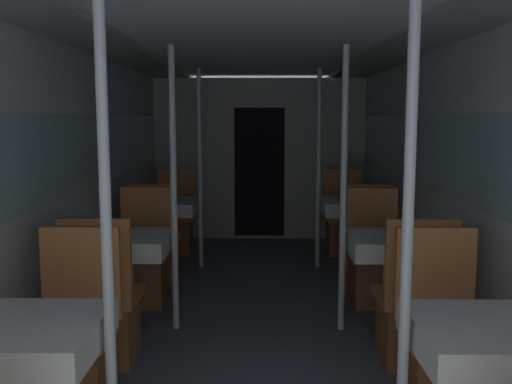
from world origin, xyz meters
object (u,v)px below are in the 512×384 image
chair_right_near_1 (412,319)px  dining_table_right_2 (352,211)px  dining_table_left_1 (126,250)px  dining_table_right_1 (392,250)px  chair_left_far_0 (74,358)px  chair_right_far_1 (374,269)px  chair_right_near_2 (362,253)px  dining_table_left_0 (24,347)px  chair_left_near_2 (156,252)px  support_pole_right_0 (407,247)px  support_pole_right_1 (343,191)px  dining_table_left_2 (166,210)px  chair_right_far_2 (343,229)px  chair_left_near_1 (105,318)px  chair_left_far_1 (143,269)px  support_pole_left_1 (174,191)px  support_pole_left_2 (200,169)px  support_pole_left_0 (107,246)px  dining_table_right_0 (490,349)px  chair_right_far_0 (442,359)px  chair_left_far_2 (175,228)px  support_pole_right_2 (318,169)px

chair_right_near_1 → dining_table_right_2: 2.41m
dining_table_left_1 → dining_table_right_1: 1.94m
chair_left_far_0 → chair_right_far_1: (1.94, 1.79, 0.00)m
chair_right_near_1 → chair_right_near_2: same height
dining_table_left_0 → chair_left_near_2: bearing=90.0°
dining_table_left_0 → dining_table_right_1: 2.64m
support_pole_right_0 → support_pole_right_1: size_ratio=1.00×
chair_left_near_2 → dining_table_left_1: bearing=-90.0°
dining_table_right_1 → chair_right_far_1: size_ratio=0.74×
dining_table_left_2 → chair_right_far_2: bearing=17.1°
dining_table_left_1 → chair_left_near_1: chair_left_near_1 is taller
chair_left_far_1 → support_pole_left_1: 1.01m
support_pole_left_2 → dining_table_right_1: size_ratio=2.91×
support_pole_left_0 → dining_table_right_2: size_ratio=2.91×
support_pole_left_0 → dining_table_right_0: support_pole_left_0 is taller
chair_left_far_1 → support_pole_left_1: (0.36, -0.60, 0.74)m
chair_right_far_0 → chair_right_near_2: (0.00, 2.39, 0.00)m
chair_left_far_0 → chair_right_near_1: 2.03m
dining_table_left_1 → chair_left_far_2: 2.41m
dining_table_right_1 → dining_table_right_2: (0.00, 1.79, 0.00)m
dining_table_left_1 → chair_right_far_1: 2.05m
dining_table_left_1 → support_pole_left_2: 1.88m
support_pole_right_2 → support_pole_right_0: bearing=-90.0°
dining_table_left_2 → support_pole_left_2: (0.36, -0.00, 0.43)m
chair_right_near_1 → chair_right_far_1: (0.00, 1.20, 0.00)m
dining_table_left_1 → support_pole_right_1: size_ratio=0.34×
support_pole_left_1 → support_pole_right_2: bearing=55.8°
chair_left_far_1 → dining_table_left_2: (-0.00, 1.20, 0.30)m
chair_left_far_0 → chair_left_far_2: same height
chair_left_near_1 → chair_right_near_2: bearing=42.7°
dining_table_right_2 → dining_table_left_2: bearing=180.0°
dining_table_left_2 → dining_table_right_1: 2.64m
chair_left_far_1 → chair_right_near_1: 2.28m
chair_right_far_0 → support_pole_right_2: (-0.36, 2.99, 0.74)m
chair_left_near_1 → support_pole_left_2: size_ratio=0.47×
support_pole_left_0 → dining_table_right_2: (1.58, 3.59, -0.43)m
support_pole_left_1 → support_pole_right_1: 1.22m
support_pole_left_0 → support_pole_right_0: (1.22, 0.00, 0.00)m
chair_left_far_0 → chair_right_near_2: 3.08m
dining_table_left_1 → support_pole_right_0: size_ratio=0.34×
chair_right_far_2 → support_pole_right_2: 1.01m
chair_left_near_2 → chair_right_near_2: bearing=0.0°
support_pole_left_0 → support_pole_right_0: 1.22m
support_pole_left_0 → dining_table_right_1: bearing=48.6°
dining_table_left_1 → chair_left_far_2: size_ratio=0.74×
support_pole_left_1 → chair_left_near_2: support_pole_left_1 is taller
support_pole_right_2 → dining_table_right_0: bearing=-84.3°
chair_left_near_1 → chair_right_near_1: same height
chair_left_far_1 → chair_left_near_2: bearing=-90.0°
chair_left_near_1 → chair_right_far_0: same height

